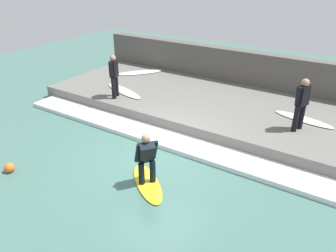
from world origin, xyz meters
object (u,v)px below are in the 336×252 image
Objects in this scene: surfer_riding at (147,157)px; surfboard_waiting_far at (303,119)px; surfer_waiting_near at (114,74)px; surfboard_spare at (139,72)px; surfer_waiting_far at (302,102)px; marker_buoy at (9,168)px; surfboard_riding at (147,183)px; surfboard_waiting_near at (124,91)px.

surfer_riding is 0.69× the size of surfboard_waiting_far.
surfer_waiting_near reaches higher than surfboard_spare.
surfer_waiting_near is at bearing 98.25° from surfer_waiting_far.
marker_buoy is at bearing -169.38° from surfboard_spare.
surfer_riding is at bearing -141.33° from surfboard_spare.
surfer_waiting_near is (3.09, 3.64, 0.54)m from surfer_riding.
surfer_waiting_far is at bearing -81.75° from surfer_waiting_near.
surfboard_waiting_near reaches higher than surfboard_riding.
surfer_waiting_near reaches higher than surfboard_riding.
surfboard_spare is (5.81, 4.65, -0.29)m from surfer_riding.
surfboard_waiting_far is (1.66, -6.15, -0.83)m from surfer_waiting_near.
surfer_waiting_near is at bearing -169.58° from surfboard_waiting_near.
surfboard_waiting_far is at bearing -2.10° from surfer_waiting_far.
surfboard_spare is at bearing 22.86° from surfboard_waiting_near.
surfboard_spare is 7.66× the size of marker_buoy.
surfer_riding is 7.45m from surfboard_spare.
surfer_riding is 4.72m from surfer_waiting_far.
surfer_riding is 0.85× the size of surfer_waiting_far.
surfboard_spare is at bearing 38.67° from surfboard_riding.
surfer_waiting_near is 6.19m from surfer_waiting_far.
surfer_riding is at bearing -65.57° from marker_buoy.
surfer_waiting_far reaches higher than surfboard_waiting_near.
surfer_waiting_near is 6.43m from surfboard_waiting_far.
surfer_waiting_far is (3.97, -2.48, 0.55)m from surfer_riding.
surfboard_waiting_far is at bearing -42.88° from marker_buoy.
surfer_waiting_near is 1.02m from surfboard_waiting_near.
surfboard_waiting_far is (1.08, -6.26, 0.00)m from surfboard_waiting_near.
surfboard_waiting_far is at bearing -98.42° from surfboard_spare.
surfer_waiting_far is 1.14m from surfboard_waiting_far.
surfboard_riding is at bearing -141.33° from surfboard_spare.
surfboard_riding is 4.86m from surfer_waiting_far.
surfer_riding is at bearing 152.11° from surfboard_waiting_far.
surfboard_riding is 0.84× the size of surfboard_spare.
surfer_riding reaches higher than marker_buoy.
surfer_waiting_near reaches higher than marker_buoy.
surfboard_waiting_far is (0.78, -0.03, -0.84)m from surfer_waiting_far.
surfer_waiting_far is at bearing -104.43° from surfboard_spare.
surfboard_waiting_far is at bearing -74.87° from surfer_waiting_near.
surfboard_waiting_near is at bearing 5.15° from marker_buoy.
marker_buoy is (-4.58, -0.36, -1.19)m from surfer_waiting_near.
surfboard_waiting_far is 7.31× the size of marker_buoy.
surfboard_waiting_far is 8.52m from marker_buoy.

